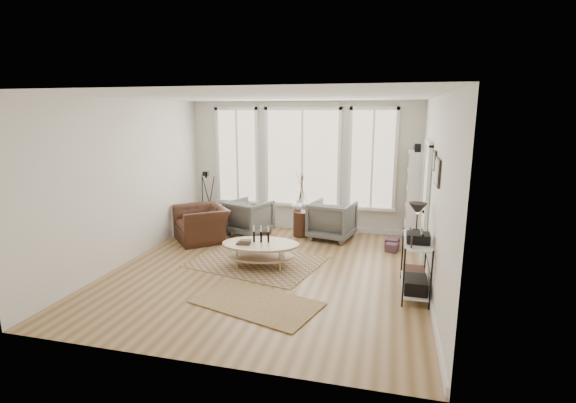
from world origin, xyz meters
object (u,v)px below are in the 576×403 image
(armchair_left, at_px, (249,217))
(accent_chair, at_px, (201,224))
(low_shelf, at_px, (416,260))
(armchair_right, at_px, (332,220))
(bookcase, at_px, (414,198))
(side_table, at_px, (302,203))
(coffee_table, at_px, (260,248))

(armchair_left, bearing_deg, accent_chair, 59.61)
(low_shelf, xyz_separation_m, armchair_left, (-3.42, 2.31, -0.13))
(accent_chair, bearing_deg, armchair_right, 65.25)
(low_shelf, height_order, armchair_right, low_shelf)
(bookcase, relative_size, accent_chair, 1.88)
(low_shelf, height_order, side_table, side_table)
(side_table, xyz_separation_m, accent_chair, (-1.99, -0.81, -0.38))
(side_table, height_order, accent_chair, side_table)
(bookcase, distance_m, armchair_right, 1.74)
(bookcase, bearing_deg, accent_chair, -168.40)
(bookcase, bearing_deg, coffee_table, -142.17)
(low_shelf, distance_m, coffee_table, 2.63)
(coffee_table, distance_m, armchair_left, 2.01)
(bookcase, xyz_separation_m, side_table, (-2.32, -0.08, -0.22))
(side_table, bearing_deg, coffee_table, -99.19)
(coffee_table, relative_size, side_table, 0.94)
(bookcase, height_order, coffee_table, bookcase)
(bookcase, height_order, armchair_left, bookcase)
(coffee_table, distance_m, side_table, 2.04)
(low_shelf, bearing_deg, accent_chair, 158.94)
(coffee_table, relative_size, armchair_right, 1.61)
(armchair_left, bearing_deg, bookcase, -155.60)
(armchair_right, bearing_deg, bookcase, -164.59)
(bookcase, relative_size, coffee_table, 1.43)
(armchair_left, bearing_deg, side_table, -152.35)
(low_shelf, xyz_separation_m, armchair_right, (-1.59, 2.43, -0.11))
(armchair_left, relative_size, armchair_right, 0.95)
(low_shelf, height_order, coffee_table, low_shelf)
(low_shelf, xyz_separation_m, accent_chair, (-4.25, 1.64, -0.16))
(low_shelf, relative_size, armchair_right, 1.46)
(armchair_left, distance_m, side_table, 1.21)
(bookcase, relative_size, armchair_right, 2.31)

